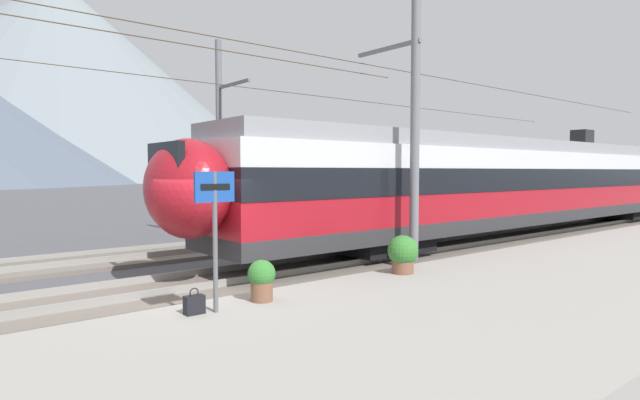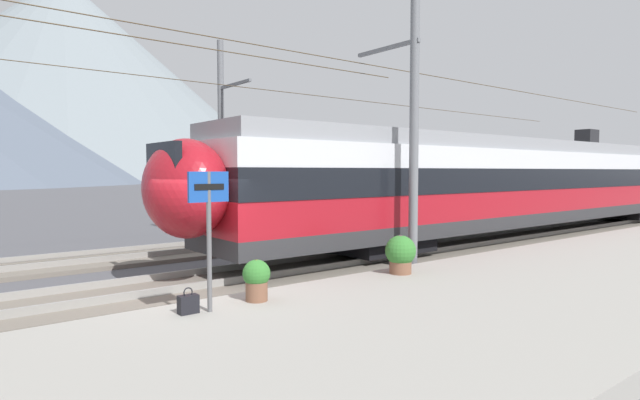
# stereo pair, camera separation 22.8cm
# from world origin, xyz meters

# --- Properties ---
(ground_plane) EXTENTS (400.00, 400.00, 0.00)m
(ground_plane) POSITION_xyz_m (0.00, 0.00, 0.00)
(ground_plane) COLOR #4C4C51
(platform_slab) EXTENTS (120.00, 6.23, 0.35)m
(platform_slab) POSITION_xyz_m (0.00, -4.02, 0.17)
(platform_slab) COLOR gray
(platform_slab) RESTS_ON ground
(track_near) EXTENTS (120.00, 3.00, 0.28)m
(track_near) POSITION_xyz_m (0.00, 1.47, 0.07)
(track_near) COLOR #6B6359
(track_near) RESTS_ON ground
(track_far) EXTENTS (120.00, 3.00, 0.28)m
(track_far) POSITION_xyz_m (0.00, 6.23, 0.07)
(track_far) COLOR #6B6359
(track_far) RESTS_ON ground
(train_near_platform) EXTENTS (30.30, 2.84, 4.27)m
(train_near_platform) POSITION_xyz_m (14.83, 1.47, 2.23)
(train_near_platform) COLOR #2D2D30
(train_near_platform) RESTS_ON track_near
(train_far_track) EXTENTS (25.02, 2.96, 4.27)m
(train_far_track) POSITION_xyz_m (25.85, 6.23, 2.22)
(train_far_track) COLOR #2D2D30
(train_far_track) RESTS_ON track_far
(catenary_mast_mid) EXTENTS (38.85, 2.26, 7.75)m
(catenary_mast_mid) POSITION_xyz_m (5.84, -0.36, 4.06)
(catenary_mast_mid) COLOR slate
(catenary_mast_mid) RESTS_ON ground
(catenary_mast_far_side) EXTENTS (38.85, 2.38, 7.61)m
(catenary_mast_far_side) POSITION_xyz_m (4.84, 8.16, 3.98)
(catenary_mast_far_side) COLOR slate
(catenary_mast_far_side) RESTS_ON ground
(platform_sign) EXTENTS (0.70, 0.08, 2.32)m
(platform_sign) POSITION_xyz_m (-0.54, -1.75, 2.04)
(platform_sign) COLOR #59595B
(platform_sign) RESTS_ON platform_slab
(handbag_near_sign) EXTENTS (0.32, 0.18, 0.43)m
(handbag_near_sign) POSITION_xyz_m (-0.87, -1.63, 0.50)
(handbag_near_sign) COLOR black
(handbag_near_sign) RESTS_ON platform_slab
(potted_plant_platform_edge) EXTENTS (0.70, 0.70, 0.87)m
(potted_plant_platform_edge) POSITION_xyz_m (4.27, -1.52, 0.83)
(potted_plant_platform_edge) COLOR brown
(potted_plant_platform_edge) RESTS_ON platform_slab
(potted_plant_by_shelter) EXTENTS (0.50, 0.50, 0.74)m
(potted_plant_by_shelter) POSITION_xyz_m (0.43, -1.61, 0.76)
(potted_plant_by_shelter) COLOR brown
(potted_plant_by_shelter) RESTS_ON platform_slab
(mountain_central_peak) EXTENTS (144.27, 144.27, 63.93)m
(mountain_central_peak) POSITION_xyz_m (32.43, 168.83, 31.97)
(mountain_central_peak) COLOR slate
(mountain_central_peak) RESTS_ON ground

